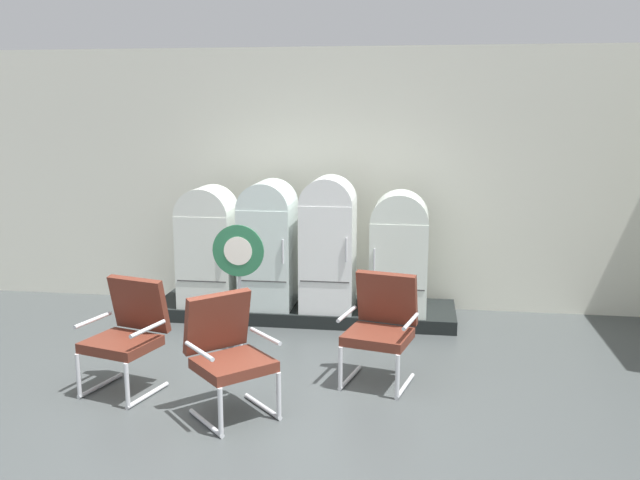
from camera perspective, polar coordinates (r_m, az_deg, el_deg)
ground at (r=5.80m, az=-6.48°, el=-15.48°), size 12.00×10.00×0.05m
back_wall at (r=8.82m, az=-0.67°, el=5.15°), size 11.76×0.12×3.25m
display_plinth at (r=8.51m, az=-1.31°, el=-5.82°), size 3.65×0.95×0.16m
refrigerator_0 at (r=8.44m, az=-9.24°, el=-0.23°), size 0.65×0.61×1.44m
refrigerator_1 at (r=8.29m, az=-4.30°, el=-0.01°), size 0.62×0.72×1.52m
refrigerator_2 at (r=8.11m, az=0.68°, el=0.04°), size 0.62×0.63×1.58m
refrigerator_3 at (r=8.07m, az=6.56°, el=-0.78°), size 0.66×0.63×1.42m
armchair_left at (r=6.53m, az=-15.57°, el=-7.15°), size 0.75×0.78×1.02m
armchair_right at (r=6.50m, az=5.07°, el=-6.84°), size 0.74×0.76×1.02m
armchair_center at (r=5.86m, az=-7.64°, el=-8.94°), size 0.86×0.86×1.02m
sign_stand at (r=7.18m, az=-6.68°, el=-3.88°), size 0.54×0.32×1.37m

